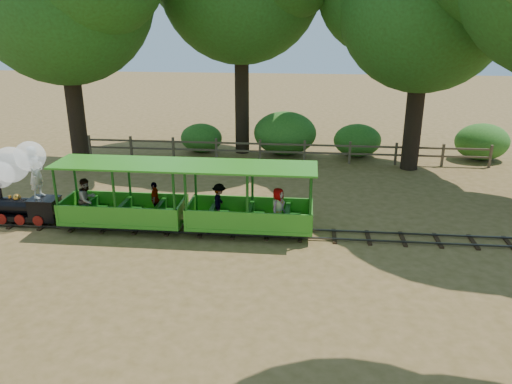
# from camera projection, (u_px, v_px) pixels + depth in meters

# --- Properties ---
(ground) EXTENTS (90.00, 90.00, 0.00)m
(ground) POSITION_uv_depth(u_px,v_px,m) (267.00, 234.00, 15.05)
(ground) COLOR #9F7644
(ground) RESTS_ON ground
(track) EXTENTS (22.00, 1.00, 0.10)m
(track) POSITION_uv_depth(u_px,v_px,m) (267.00, 232.00, 15.02)
(track) COLOR #3F3D3A
(track) RESTS_ON ground
(locomotive) EXTENTS (2.34, 1.10, 2.69)m
(locomotive) POSITION_uv_depth(u_px,v_px,m) (19.00, 177.00, 15.36)
(locomotive) COLOR black
(locomotive) RESTS_ON ground
(carriage_front) EXTENTS (3.89, 1.59, 2.02)m
(carriage_front) POSITION_uv_depth(u_px,v_px,m) (120.00, 204.00, 15.16)
(carriage_front) COLOR green
(carriage_front) RESTS_ON track
(carriage_rear) EXTENTS (3.89, 1.59, 2.02)m
(carriage_rear) POSITION_uv_depth(u_px,v_px,m) (249.00, 208.00, 14.80)
(carriage_rear) COLOR green
(carriage_rear) RESTS_ON track
(fence) EXTENTS (18.10, 0.10, 1.00)m
(fence) POSITION_uv_depth(u_px,v_px,m) (282.00, 149.00, 22.36)
(fence) COLOR brown
(fence) RESTS_ON ground
(shrub_west) EXTENTS (2.00, 1.54, 1.38)m
(shrub_west) POSITION_uv_depth(u_px,v_px,m) (201.00, 138.00, 23.93)
(shrub_west) COLOR #2D6B1E
(shrub_west) RESTS_ON ground
(shrub_mid_w) EXTENTS (2.94, 2.26, 2.04)m
(shrub_mid_w) POSITION_uv_depth(u_px,v_px,m) (285.00, 133.00, 23.42)
(shrub_mid_w) COLOR #2D6B1E
(shrub_mid_w) RESTS_ON ground
(shrub_mid_e) EXTENTS (2.19, 1.69, 1.52)m
(shrub_mid_e) POSITION_uv_depth(u_px,v_px,m) (357.00, 140.00, 23.18)
(shrub_mid_e) COLOR #2D6B1E
(shrub_mid_e) RESTS_ON ground
(shrub_east) EXTENTS (2.40, 1.85, 1.66)m
(shrub_east) POSITION_uv_depth(u_px,v_px,m) (482.00, 142.00, 22.61)
(shrub_east) COLOR #2D6B1E
(shrub_east) RESTS_ON ground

